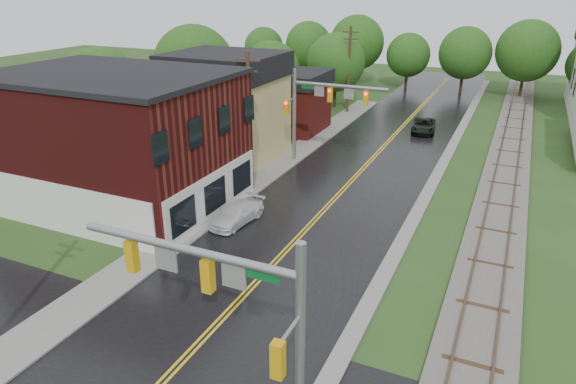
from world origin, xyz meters
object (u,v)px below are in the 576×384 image
Objects in this scene: utility_pole_b at (249,115)px; tree_left_e at (337,64)px; suv_dark at (424,126)px; traffic_signal_near at (232,298)px; utility_pole_c at (349,68)px; traffic_signal_far at (320,101)px; tree_left_a at (102,93)px; tree_left_b at (195,69)px; pickup_white at (237,214)px; brick_building at (116,139)px; tree_left_c at (272,72)px.

tree_left_e is at bearing 94.90° from utility_pole_b.
traffic_signal_near is at bearing -95.28° from suv_dark.
utility_pole_b is 1.00× the size of utility_pole_c.
tree_left_a is at bearing -162.70° from traffic_signal_far.
traffic_signal_far is 0.76× the size of tree_left_b.
suv_dark is at bearing 38.64° from tree_left_a.
tree_left_a reaches higher than pickup_white.
tree_left_b is at bearing 107.61° from brick_building.
brick_building is 31.12m from tree_left_e.
tree_left_c is at bearing 71.57° from tree_left_a.
traffic_signal_near is 0.96× the size of tree_left_c.
tree_left_e is at bearing 65.38° from tree_left_a.
suv_dark is (22.06, 17.63, -4.49)m from tree_left_a.
tree_left_c is at bearing 111.49° from utility_pole_b.
utility_pole_c is at bearing 103.74° from traffic_signal_near.
tree_left_e is (-5.38, 18.90, -0.16)m from traffic_signal_far.
utility_pole_b is at bearing -68.51° from tree_left_c.
suv_dark is (14.70, 24.53, -3.53)m from brick_building.
traffic_signal_far is 0.82× the size of utility_pole_b.
traffic_signal_far is at bearing 53.08° from brick_building.
utility_pole_c is 25.67m from tree_left_a.
suv_dark is at bearing 83.08° from pickup_white.
tree_left_a is at bearing -120.55° from utility_pole_c.
traffic_signal_far is 0.96× the size of tree_left_c.
tree_left_e is at bearing 106.36° from pickup_white.
traffic_signal_near is at bearing -62.81° from utility_pole_b.
traffic_signal_far is 15.21m from tree_left_b.
suv_dark reaches higher than pickup_white.
tree_left_c is (-7.05, -4.10, -0.21)m from utility_pole_c.
traffic_signal_near is 1.83× the size of pickup_white.
tree_left_c is 1.70× the size of suv_dark.
tree_left_b is 16.67m from tree_left_e.
tree_left_c is 26.90m from pickup_white.
suv_dark is at bearing -1.30° from tree_left_c.
tree_left_c is at bearing 63.44° from tree_left_b.
utility_pole_b is 2.00× the size of suv_dark.
traffic_signal_near is 41.67m from tree_left_c.
brick_building reaches higher than traffic_signal_far.
tree_left_b reaches higher than traffic_signal_far.
utility_pole_b is at bearing -124.41° from suv_dark.
traffic_signal_near is at bearing -65.44° from tree_left_c.
tree_left_a is 18.98m from tree_left_c.
tree_left_a reaches higher than suv_dark.
suv_dark is (20.06, 7.63, -5.09)m from tree_left_b.
traffic_signal_far is at bearing 94.67° from pickup_white.
tree_left_a reaches higher than brick_building.
utility_pole_c is (-10.27, 42.00, -0.25)m from traffic_signal_near.
utility_pole_b is at bearing -123.68° from traffic_signal_far.
brick_building reaches higher than traffic_signal_near.
utility_pole_c is at bearing 90.00° from utility_pole_b.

